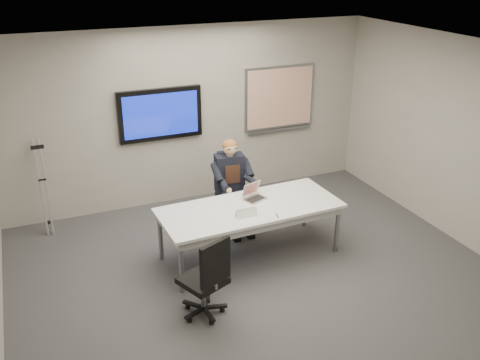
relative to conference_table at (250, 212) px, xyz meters
name	(u,v)px	position (x,y,z in m)	size (l,w,h in m)	color
floor	(272,293)	(-0.11, -0.92, -0.65)	(6.00, 6.00, 0.02)	#3A3A3D
ceiling	(278,61)	(-0.11, -0.92, 2.15)	(6.00, 6.00, 0.02)	white
wall_back	(191,116)	(-0.11, 2.08, 0.75)	(6.00, 0.02, 2.80)	#ADA79D
conference_table	(250,212)	(0.00, 0.00, 0.00)	(2.42, 1.08, 0.73)	white
tv_display	(160,114)	(-0.61, 2.03, 0.85)	(1.30, 0.09, 0.80)	black
whiteboard	(280,99)	(1.44, 2.05, 0.88)	(1.25, 0.08, 1.10)	gray
office_chair_far	(229,203)	(0.12, 1.03, -0.34)	(0.61, 0.61, 0.98)	black
office_chair_near	(206,292)	(-0.98, -1.00, -0.33)	(0.63, 0.63, 1.01)	black
seated_person	(234,195)	(0.10, 0.79, -0.11)	(0.44, 0.75, 1.34)	#1C222E
crutch	(43,185)	(-2.44, 1.82, 0.06)	(0.19, 0.46, 1.42)	#B6B9BE
laptop	(253,195)	(0.15, 0.22, 0.14)	(0.35, 0.37, 0.21)	silver
name_tent	(246,212)	(-0.15, -0.23, 0.14)	(0.27, 0.07, 0.11)	white
pen	(277,215)	(0.21, -0.38, 0.09)	(0.01, 0.01, 0.13)	black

